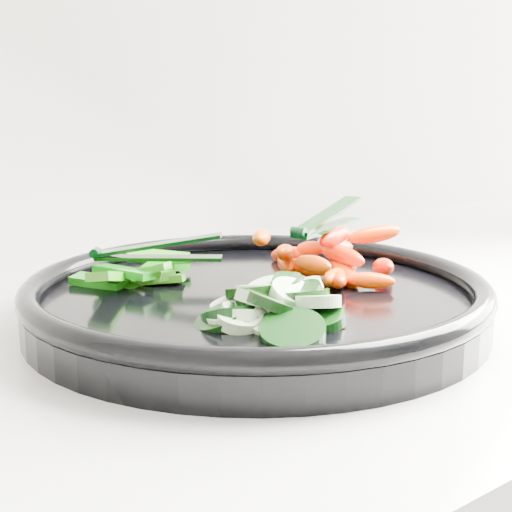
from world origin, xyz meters
TOP-DOWN VIEW (x-y plane):
  - veggie_tray at (0.01, 1.66)m, footprint 0.38×0.38m
  - cucumber_pile at (-0.03, 1.60)m, footprint 0.12×0.13m
  - carrot_pile at (0.09, 1.67)m, footprint 0.14×0.16m
  - pepper_pile at (-0.05, 1.75)m, footprint 0.12×0.09m
  - tong_carrot at (0.09, 1.67)m, footprint 0.11×0.05m
  - tong_pepper at (-0.04, 1.75)m, footprint 0.10×0.08m

SIDE VIEW (x-z plane):
  - veggie_tray at x=0.01m, z-range 0.93..0.97m
  - pepper_pile at x=-0.05m, z-range 0.95..0.98m
  - cucumber_pile at x=-0.03m, z-range 0.94..0.98m
  - carrot_pile at x=0.09m, z-range 0.94..1.00m
  - tong_pepper at x=-0.04m, z-range 0.97..0.99m
  - tong_carrot at x=0.09m, z-range 0.99..1.02m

